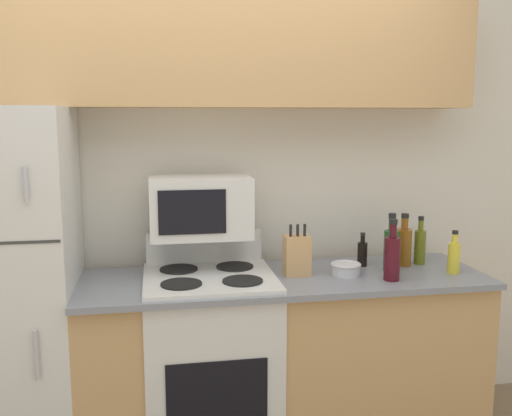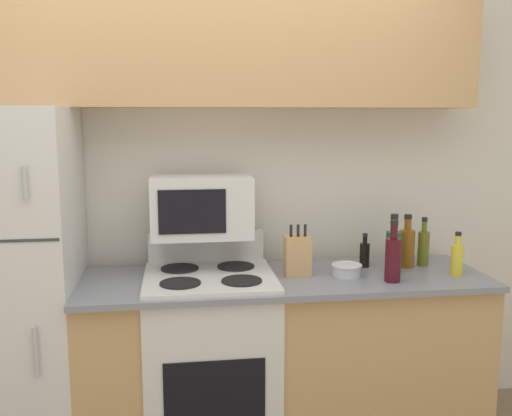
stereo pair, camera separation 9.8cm
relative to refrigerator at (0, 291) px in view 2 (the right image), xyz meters
name	(u,v)px [view 2 (the right image)]	position (x,y,z in m)	size (l,w,h in m)	color
wall_back	(207,190)	(1.01, 0.36, 0.42)	(8.00, 0.05, 2.55)	silver
lower_cabinets	(284,359)	(1.36, -0.03, -0.41)	(2.01, 0.64, 0.89)	tan
refrigerator	(0,291)	(0.00, 0.00, 0.00)	(0.72, 0.68, 1.72)	silver
upper_cabinets	(207,46)	(1.01, 0.18, 1.16)	(2.73, 0.31, 0.60)	tan
stove	(211,360)	(0.99, -0.04, -0.39)	(0.63, 0.62, 1.07)	silver
microwave	(201,207)	(0.96, 0.10, 0.37)	(0.50, 0.31, 0.30)	silver
knife_block	(297,256)	(1.43, -0.04, 0.13)	(0.13, 0.10, 0.26)	tan
bowl	(347,269)	(1.67, -0.08, 0.06)	(0.15, 0.15, 0.06)	silver
bottle_cooking_spray	(457,258)	(2.22, -0.14, 0.12)	(0.06, 0.06, 0.22)	gold
bottle_wine_green	(393,250)	(1.92, -0.04, 0.15)	(0.08, 0.08, 0.30)	#194C23
bottle_whiskey	(407,246)	(2.03, 0.05, 0.14)	(0.08, 0.08, 0.28)	brown
bottle_wine_red	(393,258)	(1.86, -0.20, 0.15)	(0.08, 0.08, 0.30)	#470F19
bottle_soy_sauce	(365,254)	(1.81, 0.08, 0.10)	(0.05, 0.05, 0.18)	black
bottle_olive_oil	(423,247)	(2.13, 0.06, 0.13)	(0.06, 0.06, 0.26)	#5B6619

